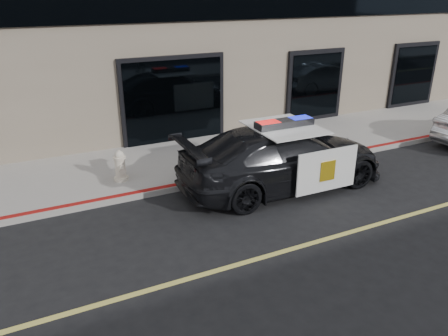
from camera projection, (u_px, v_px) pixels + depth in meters
name	position (u px, v px, depth m)	size (l,w,h in m)	color
ground	(335.00, 237.00, 9.09)	(120.00, 120.00, 0.00)	black
sidewalk_n	(225.00, 153.00, 13.42)	(60.00, 3.50, 0.15)	gray
police_car	(283.00, 157.00, 11.12)	(2.55, 5.51, 1.79)	black
fire_hydrant	(120.00, 166.00, 11.23)	(0.38, 0.52, 0.83)	beige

